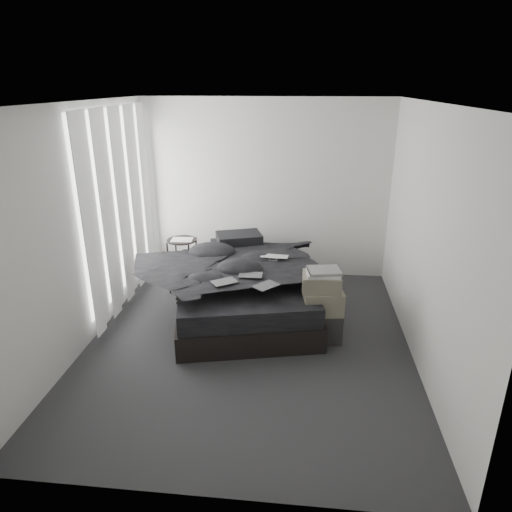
# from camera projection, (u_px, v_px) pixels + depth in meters

# --- Properties ---
(floor) EXTENTS (3.60, 4.20, 0.01)m
(floor) POSITION_uv_depth(u_px,v_px,m) (249.00, 342.00, 5.21)
(floor) COLOR #2C2C2E
(floor) RESTS_ON ground
(ceiling) EXTENTS (3.60, 4.20, 0.01)m
(ceiling) POSITION_uv_depth(u_px,v_px,m) (247.00, 102.00, 4.28)
(ceiling) COLOR white
(ceiling) RESTS_ON ground
(wall_back) EXTENTS (3.60, 0.01, 2.60)m
(wall_back) POSITION_uv_depth(u_px,v_px,m) (265.00, 190.00, 6.70)
(wall_back) COLOR silver
(wall_back) RESTS_ON ground
(wall_front) EXTENTS (3.60, 0.01, 2.60)m
(wall_front) POSITION_uv_depth(u_px,v_px,m) (206.00, 339.00, 2.79)
(wall_front) COLOR silver
(wall_front) RESTS_ON ground
(wall_left) EXTENTS (0.01, 4.20, 2.60)m
(wall_left) POSITION_uv_depth(u_px,v_px,m) (83.00, 228.00, 4.92)
(wall_left) COLOR silver
(wall_left) RESTS_ON ground
(wall_right) EXTENTS (0.01, 4.20, 2.60)m
(wall_right) POSITION_uv_depth(u_px,v_px,m) (426.00, 240.00, 4.57)
(wall_right) COLOR silver
(wall_right) RESTS_ON ground
(window_left) EXTENTS (0.02, 2.00, 2.30)m
(window_left) POSITION_uv_depth(u_px,v_px,m) (116.00, 203.00, 5.74)
(window_left) COLOR white
(window_left) RESTS_ON wall_left
(curtain_left) EXTENTS (0.06, 2.12, 2.48)m
(curtain_left) POSITION_uv_depth(u_px,v_px,m) (121.00, 209.00, 5.76)
(curtain_left) COLOR white
(curtain_left) RESTS_ON wall_left
(bed) EXTENTS (2.06, 2.46, 0.29)m
(bed) POSITION_uv_depth(u_px,v_px,m) (243.00, 302.00, 5.83)
(bed) COLOR black
(bed) RESTS_ON floor
(mattress) EXTENTS (1.99, 2.38, 0.23)m
(mattress) POSITION_uv_depth(u_px,v_px,m) (243.00, 283.00, 5.74)
(mattress) COLOR black
(mattress) RESTS_ON bed
(duvet) EXTENTS (1.95, 2.14, 0.25)m
(duvet) POSITION_uv_depth(u_px,v_px,m) (243.00, 267.00, 5.61)
(duvet) COLOR black
(duvet) RESTS_ON mattress
(pillow_lower) EXTENTS (0.73, 0.57, 0.15)m
(pillow_lower) POSITION_uv_depth(u_px,v_px,m) (234.00, 247.00, 6.44)
(pillow_lower) COLOR black
(pillow_lower) RESTS_ON mattress
(pillow_upper) EXTENTS (0.71, 0.59, 0.14)m
(pillow_upper) POSITION_uv_depth(u_px,v_px,m) (239.00, 238.00, 6.38)
(pillow_upper) COLOR black
(pillow_upper) RESTS_ON pillow_lower
(laptop) EXTENTS (0.36, 0.25, 0.03)m
(laptop) POSITION_uv_depth(u_px,v_px,m) (274.00, 253.00, 5.70)
(laptop) COLOR silver
(laptop) RESTS_ON duvet
(comic_a) EXTENTS (0.32, 0.30, 0.01)m
(comic_a) POSITION_uv_depth(u_px,v_px,m) (224.00, 275.00, 5.05)
(comic_a) COLOR black
(comic_a) RESTS_ON duvet
(comic_b) EXTENTS (0.27, 0.18, 0.01)m
(comic_b) POSITION_uv_depth(u_px,v_px,m) (251.00, 268.00, 5.23)
(comic_b) COLOR black
(comic_b) RESTS_ON duvet
(comic_c) EXTENTS (0.31, 0.32, 0.01)m
(comic_c) POSITION_uv_depth(u_px,v_px,m) (266.00, 278.00, 4.95)
(comic_c) COLOR black
(comic_c) RESTS_ON duvet
(side_stand) EXTENTS (0.44, 0.44, 0.75)m
(side_stand) POSITION_uv_depth(u_px,v_px,m) (183.00, 265.00, 6.40)
(side_stand) COLOR black
(side_stand) RESTS_ON floor
(papers) EXTENTS (0.30, 0.24, 0.01)m
(papers) POSITION_uv_depth(u_px,v_px,m) (182.00, 240.00, 6.26)
(papers) COLOR white
(papers) RESTS_ON side_stand
(floor_books) EXTENTS (0.22, 0.26, 0.15)m
(floor_books) POSITION_uv_depth(u_px,v_px,m) (181.00, 295.00, 6.19)
(floor_books) COLOR black
(floor_books) RESTS_ON floor
(box_lower) EXTENTS (0.50, 0.40, 0.35)m
(box_lower) POSITION_uv_depth(u_px,v_px,m) (320.00, 324.00, 5.24)
(box_lower) COLOR black
(box_lower) RESTS_ON floor
(box_mid) EXTENTS (0.48, 0.41, 0.27)m
(box_mid) POSITION_uv_depth(u_px,v_px,m) (322.00, 301.00, 5.12)
(box_mid) COLOR #676252
(box_mid) RESTS_ON box_lower
(box_upper) EXTENTS (0.43, 0.35, 0.18)m
(box_upper) POSITION_uv_depth(u_px,v_px,m) (322.00, 282.00, 5.05)
(box_upper) COLOR #676252
(box_upper) RESTS_ON box_mid
(art_book_white) EXTENTS (0.38, 0.31, 0.04)m
(art_book_white) POSITION_uv_depth(u_px,v_px,m) (323.00, 273.00, 5.01)
(art_book_white) COLOR silver
(art_book_white) RESTS_ON box_upper
(art_book_snake) EXTENTS (0.39, 0.33, 0.03)m
(art_book_snake) POSITION_uv_depth(u_px,v_px,m) (324.00, 271.00, 4.99)
(art_book_snake) COLOR silver
(art_book_snake) RESTS_ON art_book_white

